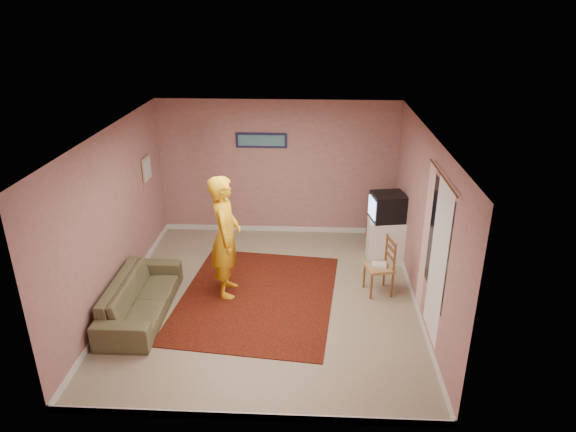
{
  "coord_description": "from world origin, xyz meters",
  "views": [
    {
      "loc": [
        0.65,
        -6.77,
        4.26
      ],
      "look_at": [
        0.29,
        0.6,
        1.13
      ],
      "focal_mm": 32.0,
      "sensor_mm": 36.0,
      "label": 1
    }
  ],
  "objects_px": {
    "crt_tv": "(388,207)",
    "sofa": "(141,297)",
    "chair_a": "(379,214)",
    "tv_cabinet": "(385,239)",
    "person": "(226,237)",
    "chair_b": "(379,261)"
  },
  "relations": [
    {
      "from": "tv_cabinet",
      "to": "crt_tv",
      "type": "height_order",
      "value": "crt_tv"
    },
    {
      "from": "person",
      "to": "tv_cabinet",
      "type": "bearing_deg",
      "value": -68.35
    },
    {
      "from": "chair_a",
      "to": "person",
      "type": "distance_m",
      "value": 3.3
    },
    {
      "from": "crt_tv",
      "to": "person",
      "type": "distance_m",
      "value": 2.86
    },
    {
      "from": "sofa",
      "to": "chair_b",
      "type": "bearing_deg",
      "value": -78.14
    },
    {
      "from": "chair_a",
      "to": "sofa",
      "type": "bearing_deg",
      "value": -152.04
    },
    {
      "from": "crt_tv",
      "to": "sofa",
      "type": "height_order",
      "value": "crt_tv"
    },
    {
      "from": "crt_tv",
      "to": "sofa",
      "type": "distance_m",
      "value": 4.26
    },
    {
      "from": "tv_cabinet",
      "to": "crt_tv",
      "type": "xyz_separation_m",
      "value": [
        -0.01,
        -0.0,
        0.62
      ]
    },
    {
      "from": "crt_tv",
      "to": "chair_b",
      "type": "distance_m",
      "value": 1.24
    },
    {
      "from": "chair_a",
      "to": "chair_b",
      "type": "relative_size",
      "value": 0.96
    },
    {
      "from": "chair_b",
      "to": "person",
      "type": "bearing_deg",
      "value": -100.08
    },
    {
      "from": "tv_cabinet",
      "to": "sofa",
      "type": "distance_m",
      "value": 4.21
    },
    {
      "from": "chair_a",
      "to": "sofa",
      "type": "distance_m",
      "value": 4.6
    },
    {
      "from": "crt_tv",
      "to": "chair_a",
      "type": "xyz_separation_m",
      "value": [
        -0.03,
        0.8,
        -0.47
      ]
    },
    {
      "from": "sofa",
      "to": "chair_a",
      "type": "bearing_deg",
      "value": -54.5
    },
    {
      "from": "tv_cabinet",
      "to": "chair_a",
      "type": "xyz_separation_m",
      "value": [
        -0.03,
        0.8,
        0.15
      ]
    },
    {
      "from": "sofa",
      "to": "person",
      "type": "bearing_deg",
      "value": -61.11
    },
    {
      "from": "sofa",
      "to": "person",
      "type": "relative_size",
      "value": 1.01
    },
    {
      "from": "tv_cabinet",
      "to": "person",
      "type": "height_order",
      "value": "person"
    },
    {
      "from": "tv_cabinet",
      "to": "person",
      "type": "bearing_deg",
      "value": -154.28
    },
    {
      "from": "crt_tv",
      "to": "sofa",
      "type": "bearing_deg",
      "value": -163.01
    }
  ]
}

